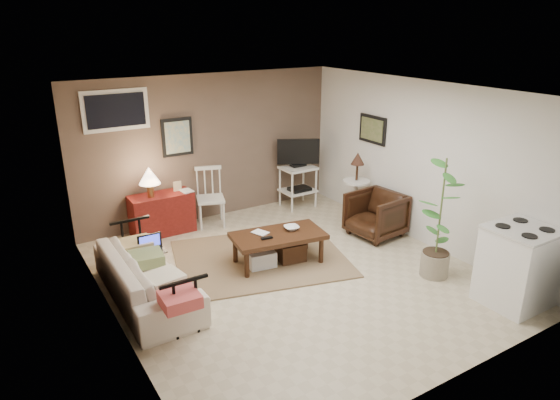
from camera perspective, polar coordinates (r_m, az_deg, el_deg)
floor at (r=6.68m, az=1.35°, el=-8.53°), size 5.00×5.00×0.00m
art_back at (r=8.05m, az=-11.66°, el=7.06°), size 0.50×0.03×0.60m
art_right at (r=8.25m, az=10.54°, el=7.94°), size 0.03×0.60×0.45m
window at (r=7.70m, az=-18.27°, el=9.71°), size 0.96×0.03×0.60m
rug at (r=7.10m, az=-2.27°, el=-6.65°), size 2.72×2.39×0.02m
coffee_table at (r=6.86m, az=-0.28°, el=-5.28°), size 1.33×0.83×0.47m
sofa at (r=6.19m, az=-15.11°, el=-7.63°), size 0.58×1.99×0.78m
sofa_pillows at (r=5.97m, az=-14.07°, el=-7.67°), size 0.38×1.90×0.13m
sofa_end_rails at (r=6.25m, az=-14.05°, el=-7.85°), size 0.54×1.99×0.67m
laptop at (r=6.49m, az=-14.50°, el=-5.14°), size 0.31×0.22×0.21m
red_console at (r=8.00m, az=-13.46°, el=-1.14°), size 0.96×0.43×1.11m
spindle_chair at (r=8.16m, az=-7.96°, el=0.12°), size 0.54×0.54×0.95m
tv_stand at (r=8.85m, az=2.11°, el=3.28°), size 0.68×0.48×1.24m
side_table at (r=8.25m, az=8.75°, el=2.37°), size 0.44×0.44×1.18m
armchair at (r=7.83m, az=10.90°, el=-1.43°), size 0.76×0.80×0.76m
potted_plant at (r=6.63m, az=17.86°, el=-1.58°), size 0.41×0.41×1.62m
stove at (r=6.49m, az=25.55°, el=-6.80°), size 0.74×0.69×0.97m
bowl at (r=6.88m, az=1.32°, el=-2.61°), size 0.21×0.09×0.20m
book_table at (r=6.71m, az=-2.72°, el=-3.19°), size 0.15×0.07×0.21m
book_console at (r=7.89m, az=-11.25°, el=1.63°), size 0.17×0.04×0.23m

